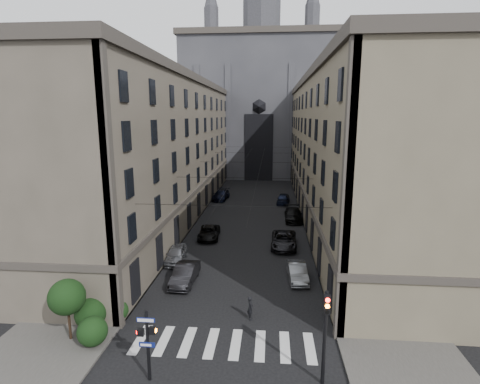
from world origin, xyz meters
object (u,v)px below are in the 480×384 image
(gothic_tower, at_px, (261,98))
(traffic_light_right, at_px, (325,327))
(pedestrian_signal_left, at_px, (147,340))
(car_left_midfar, at_px, (209,232))
(car_left_far, at_px, (221,195))
(pedestrian, at_px, (250,308))
(car_right_far, at_px, (283,199))
(car_left_near, at_px, (176,254))
(car_right_midfar, at_px, (293,215))
(car_left_midnear, at_px, (185,274))
(car_right_midnear, at_px, (284,240))
(car_right_near, at_px, (297,272))

(gothic_tower, distance_m, traffic_light_right, 74.67)
(pedestrian_signal_left, relative_size, car_left_midfar, 0.82)
(car_left_far, xyz_separation_m, pedestrian, (6.99, -36.71, 0.04))
(car_right_far, relative_size, pedestrian, 2.84)
(car_left_near, relative_size, car_right_far, 0.94)
(car_right_midfar, bearing_deg, car_left_midnear, -116.82)
(car_left_far, xyz_separation_m, car_right_far, (10.22, -2.22, 0.02))
(car_left_far, height_order, car_right_midnear, car_right_midnear)
(car_left_midnear, relative_size, car_right_midnear, 0.84)
(car_right_midnear, height_order, pedestrian, pedestrian)
(car_left_midnear, bearing_deg, traffic_light_right, -47.10)
(pedestrian_signal_left, relative_size, car_right_midfar, 0.72)
(car_left_midnear, distance_m, car_left_midfar, 11.65)
(traffic_light_right, height_order, car_left_near, traffic_light_right)
(car_right_midfar, bearing_deg, car_left_midfar, -140.47)
(pedestrian_signal_left, xyz_separation_m, car_left_near, (-2.69, 16.20, -1.57))
(pedestrian_signal_left, relative_size, pedestrian, 2.43)
(gothic_tower, distance_m, pedestrian, 69.09)
(traffic_light_right, height_order, car_left_midnear, traffic_light_right)
(gothic_tower, xyz_separation_m, car_left_far, (-5.52, -30.25, -17.02))
(car_right_near, xyz_separation_m, car_right_midfar, (0.68, 18.44, 0.10))
(car_right_midnear, xyz_separation_m, car_right_midfar, (1.57, 10.45, 0.02))
(car_left_midnear, bearing_deg, car_right_near, 10.27)
(car_right_midfar, xyz_separation_m, car_right_far, (-1.07, 9.44, -0.01))
(car_left_near, relative_size, car_left_midnear, 0.93)
(pedestrian_signal_left, bearing_deg, car_left_far, 92.66)
(car_right_midfar, bearing_deg, gothic_tower, 97.84)
(pedestrian_signal_left, bearing_deg, car_left_midnear, 93.76)
(gothic_tower, height_order, car_right_midnear, gothic_tower)
(car_left_midfar, relative_size, car_left_far, 0.91)
(car_right_near, bearing_deg, car_left_midnear, -175.12)
(gothic_tower, xyz_separation_m, pedestrian_signal_left, (-3.51, -73.46, -15.48))
(gothic_tower, relative_size, car_right_far, 12.42)
(car_left_far, height_order, car_right_far, car_right_far)
(car_left_midfar, bearing_deg, pedestrian_signal_left, -91.63)
(gothic_tower, distance_m, car_right_near, 62.94)
(car_right_midnear, bearing_deg, car_right_midfar, 83.59)
(car_right_far, bearing_deg, traffic_light_right, -83.07)
(car_left_near, distance_m, car_right_midfar, 19.46)
(pedestrian_signal_left, bearing_deg, traffic_light_right, 2.64)
(pedestrian_signal_left, xyz_separation_m, car_right_far, (8.21, 40.98, -1.53))
(car_right_far, bearing_deg, car_left_midnear, -101.38)
(traffic_light_right, distance_m, car_right_midfar, 31.22)
(pedestrian_signal_left, distance_m, car_right_near, 15.75)
(car_left_near, height_order, car_left_midnear, car_left_midnear)
(traffic_light_right, xyz_separation_m, car_left_midnear, (-9.88, 11.25, -2.51))
(car_right_midfar, xyz_separation_m, pedestrian, (-4.30, -25.04, 0.02))
(car_right_midnear, xyz_separation_m, pedestrian, (-2.73, -14.59, 0.04))
(traffic_light_right, height_order, car_left_far, traffic_light_right)
(pedestrian_signal_left, relative_size, car_left_far, 0.74)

